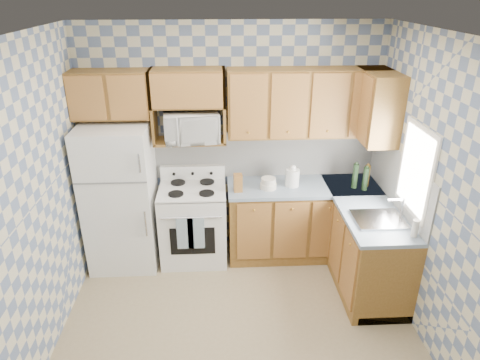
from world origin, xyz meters
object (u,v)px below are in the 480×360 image
microwave (191,127)px  electric_kettle (292,178)px  refrigerator (121,197)px  stove_body (194,224)px

microwave → electric_kettle: bearing=-12.0°
refrigerator → electric_kettle: bearing=0.9°
refrigerator → electric_kettle: 1.96m
microwave → stove_body: bearing=-107.8°
stove_body → microwave: size_ratio=1.53×
refrigerator → stove_body: size_ratio=1.87×
refrigerator → electric_kettle: refrigerator is taller
stove_body → electric_kettle: size_ratio=4.50×
electric_kettle → refrigerator: bearing=-179.1°
stove_body → microwave: bearing=79.3°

